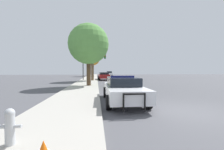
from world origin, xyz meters
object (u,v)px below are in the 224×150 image
Objects in this scene: police_car at (123,89)px; tree_sidewalk_near at (89,44)px; tree_sidewalk_far at (93,59)px; car_background_distant at (109,74)px; traffic_light at (93,60)px; car_background_midblock at (104,76)px; tree_sidewalk_mid at (92,50)px; fire_hydrant at (10,125)px.

tree_sidewalk_near is at bearing -73.54° from police_car.
car_background_distant is at bearing 20.22° from tree_sidewalk_far.
car_background_distant is 0.67× the size of tree_sidewalk_far.
police_car is 0.71× the size of tree_sidewalk_far.
car_background_distant is at bearing 77.30° from traffic_light.
tree_sidewalk_mid is at bearing -130.56° from car_background_midblock.
car_background_midblock is at bearing -96.02° from car_background_distant.
fire_hydrant is at bearing -93.35° from traffic_light.
tree_sidewalk_near is (-2.13, -10.68, 3.78)m from car_background_midblock.
traffic_light is 9.42m from tree_sidewalk_near.
police_car is 18.76m from car_background_midblock.
tree_sidewalk_mid is 0.99× the size of tree_sidewalk_far.
fire_hydrant is at bearing 55.25° from police_car.
car_background_midblock is 11.53m from tree_sidewalk_near.
traffic_light is at bearing -148.48° from car_background_midblock.
traffic_light is 1.96m from tree_sidewalk_mid.
tree_sidewalk_near reaches higher than car_background_distant.
car_background_midblock is 0.62× the size of tree_sidewalk_mid.
car_background_midblock reaches higher than fire_hydrant.
fire_hydrant is 0.18× the size of car_background_midblock.
car_background_midblock is 17.63m from tree_sidewalk_far.
tree_sidewalk_mid is at bearing 86.55° from fire_hydrant.
tree_sidewalk_far is at bearing 91.03° from tree_sidewalk_mid.
traffic_light reaches higher than police_car.
police_car is 1.15× the size of car_background_midblock.
traffic_light is at bearing -82.57° from police_car.
tree_sidewalk_far is at bearing -85.37° from police_car.
police_car is 17.76m from traffic_light.
police_car reaches higher than fire_hydrant.
tree_sidewalk_far is at bearing 88.71° from fire_hydrant.
police_car reaches higher than car_background_midblock.
tree_sidewalk_near reaches higher than traffic_light.
tree_sidewalk_near is at bearing -104.64° from car_background_midblock.
tree_sidewalk_far reaches higher than tree_sidewalk_near.
fire_hydrant is 40.62m from tree_sidewalk_far.
tree_sidewalk_far is at bearing -157.85° from car_background_distant.
traffic_light is at bearing 88.60° from tree_sidewalk_near.
tree_sidewalk_near is (-0.23, -9.36, 1.08)m from traffic_light.
tree_sidewalk_mid is 19.47m from tree_sidewalk_far.
car_background_distant is at bearing 77.92° from tree_sidewalk_mid.
fire_hydrant is 0.12× the size of tree_sidewalk_near.
tree_sidewalk_mid is at bearing -88.97° from tree_sidewalk_far.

